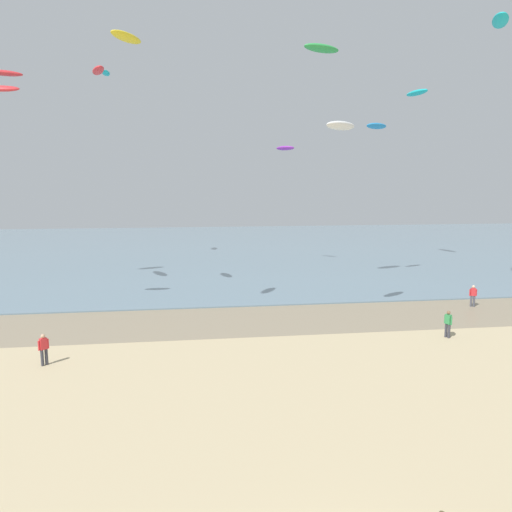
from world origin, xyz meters
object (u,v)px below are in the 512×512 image
(person_nearest_camera, at_px, (448,323))
(kite_aloft_4, at_px, (341,126))
(person_by_waterline, at_px, (44,349))
(kite_aloft_3, at_px, (417,93))
(kite_aloft_11, at_px, (3,73))
(kite_aloft_2, at_px, (376,126))
(kite_aloft_6, at_px, (1,89))
(kite_aloft_8, at_px, (98,70))
(kite_aloft_5, at_px, (322,48))
(kite_aloft_9, at_px, (500,21))
(kite_aloft_10, at_px, (126,37))
(kite_aloft_1, at_px, (106,73))
(kite_aloft_0, at_px, (285,148))
(person_far_down_beach, at_px, (473,295))

(person_nearest_camera, distance_m, kite_aloft_4, 14.23)
(person_nearest_camera, distance_m, person_by_waterline, 23.58)
(kite_aloft_3, bearing_deg, kite_aloft_11, 90.00)
(kite_aloft_2, distance_m, kite_aloft_6, 30.57)
(person_by_waterline, bearing_deg, kite_aloft_2, 35.57)
(kite_aloft_3, height_order, kite_aloft_8, kite_aloft_3)
(kite_aloft_5, bearing_deg, kite_aloft_4, -117.82)
(kite_aloft_2, relative_size, kite_aloft_9, 0.70)
(kite_aloft_3, height_order, kite_aloft_10, kite_aloft_3)
(kite_aloft_1, relative_size, kite_aloft_6, 1.09)
(person_nearest_camera, distance_m, kite_aloft_6, 32.31)
(person_nearest_camera, distance_m, kite_aloft_0, 29.00)
(kite_aloft_1, distance_m, kite_aloft_8, 19.20)
(kite_aloft_2, distance_m, kite_aloft_10, 24.36)
(person_nearest_camera, relative_size, kite_aloft_10, 0.67)
(person_far_down_beach, bearing_deg, kite_aloft_8, 170.01)
(kite_aloft_11, bearing_deg, person_nearest_camera, -48.36)
(kite_aloft_0, relative_size, kite_aloft_8, 0.86)
(person_far_down_beach, distance_m, kite_aloft_10, 30.73)
(person_far_down_beach, relative_size, kite_aloft_6, 0.76)
(person_by_waterline, relative_size, kite_aloft_3, 0.50)
(kite_aloft_4, bearing_deg, person_nearest_camera, -67.23)
(person_far_down_beach, relative_size, kite_aloft_0, 0.76)
(person_nearest_camera, xyz_separation_m, person_by_waterline, (-23.54, -1.46, 0.00))
(kite_aloft_6, bearing_deg, person_far_down_beach, -179.11)
(kite_aloft_2, xyz_separation_m, kite_aloft_10, (-20.70, -12.40, 3.31))
(person_by_waterline, height_order, kite_aloft_2, kite_aloft_2)
(kite_aloft_1, distance_m, kite_aloft_6, 24.08)
(kite_aloft_4, relative_size, kite_aloft_9, 0.78)
(kite_aloft_10, bearing_deg, kite_aloft_1, 44.87)
(person_nearest_camera, height_order, kite_aloft_5, kite_aloft_5)
(person_nearest_camera, bearing_deg, kite_aloft_2, 85.26)
(kite_aloft_4, bearing_deg, kite_aloft_1, 91.11)
(kite_aloft_0, height_order, kite_aloft_1, kite_aloft_1)
(kite_aloft_1, relative_size, kite_aloft_9, 0.69)
(person_by_waterline, relative_size, kite_aloft_8, 0.66)
(person_by_waterline, xyz_separation_m, kite_aloft_1, (-1.58, 31.82, 21.00))
(kite_aloft_0, distance_m, kite_aloft_8, 22.42)
(person_nearest_camera, bearing_deg, kite_aloft_8, 152.44)
(person_far_down_beach, bearing_deg, kite_aloft_4, -166.42)
(kite_aloft_1, relative_size, kite_aloft_4, 0.89)
(kite_aloft_5, bearing_deg, kite_aloft_8, 161.89)
(kite_aloft_8, relative_size, kite_aloft_9, 0.74)
(person_far_down_beach, height_order, kite_aloft_1, kite_aloft_1)
(person_far_down_beach, relative_size, kite_aloft_8, 0.66)
(kite_aloft_6, bearing_deg, person_nearest_camera, 167.15)
(kite_aloft_3, xyz_separation_m, kite_aloft_5, (-14.40, -12.37, 0.79))
(kite_aloft_10, bearing_deg, kite_aloft_3, -21.11)
(person_far_down_beach, relative_size, kite_aloft_11, 0.57)
(kite_aloft_6, bearing_deg, kite_aloft_1, -94.90)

